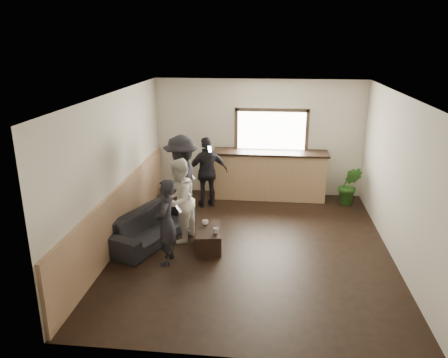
# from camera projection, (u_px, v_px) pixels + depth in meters

# --- Properties ---
(ground) EXTENTS (5.00, 6.00, 0.01)m
(ground) POSITION_uv_depth(u_px,v_px,m) (251.00, 246.00, 8.14)
(ground) COLOR black
(room_shell) EXTENTS (5.01, 6.01, 2.80)m
(room_shell) POSITION_uv_depth(u_px,v_px,m) (212.00, 170.00, 7.76)
(room_shell) COLOR silver
(room_shell) RESTS_ON ground
(bar_counter) EXTENTS (2.70, 0.68, 2.13)m
(bar_counter) POSITION_uv_depth(u_px,v_px,m) (270.00, 172.00, 10.46)
(bar_counter) COLOR #A57F59
(bar_counter) RESTS_ON ground
(sofa) EXTENTS (1.46, 2.14, 0.58)m
(sofa) POSITION_uv_depth(u_px,v_px,m) (151.00, 226.00, 8.30)
(sofa) COLOR black
(sofa) RESTS_ON ground
(coffee_table) EXTENTS (0.58, 0.88, 0.37)m
(coffee_table) POSITION_uv_depth(u_px,v_px,m) (208.00, 238.00, 8.05)
(coffee_table) COLOR black
(coffee_table) RESTS_ON ground
(cup_a) EXTENTS (0.15, 0.15, 0.09)m
(cup_a) POSITION_uv_depth(u_px,v_px,m) (205.00, 222.00, 8.17)
(cup_a) COLOR silver
(cup_a) RESTS_ON coffee_table
(cup_b) EXTENTS (0.14, 0.14, 0.10)m
(cup_b) POSITION_uv_depth(u_px,v_px,m) (216.00, 231.00, 7.82)
(cup_b) COLOR silver
(cup_b) RESTS_ON coffee_table
(potted_plant) EXTENTS (0.58, 0.51, 0.92)m
(potted_plant) POSITION_uv_depth(u_px,v_px,m) (349.00, 186.00, 10.05)
(potted_plant) COLOR #2D6623
(potted_plant) RESTS_ON ground
(person_a) EXTENTS (0.45, 0.55, 1.50)m
(person_a) POSITION_uv_depth(u_px,v_px,m) (166.00, 222.00, 7.35)
(person_a) COLOR black
(person_a) RESTS_ON ground
(person_b) EXTENTS (0.79, 0.91, 1.61)m
(person_b) POSITION_uv_depth(u_px,v_px,m) (179.00, 201.00, 8.15)
(person_b) COLOR silver
(person_b) RESTS_ON ground
(person_c) EXTENTS (0.87, 1.31, 1.88)m
(person_c) POSITION_uv_depth(u_px,v_px,m) (182.00, 181.00, 8.81)
(person_c) COLOR black
(person_c) RESTS_ON ground
(person_d) EXTENTS (1.03, 0.75, 1.62)m
(person_d) POSITION_uv_depth(u_px,v_px,m) (207.00, 172.00, 9.86)
(person_d) COLOR black
(person_d) RESTS_ON ground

